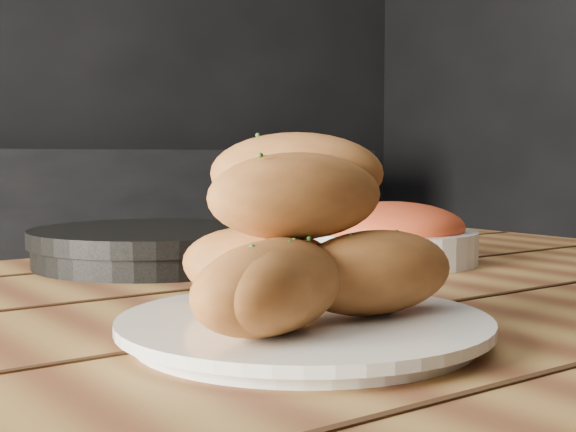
% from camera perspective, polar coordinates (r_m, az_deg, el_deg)
% --- Properties ---
extents(table, '(1.56, 0.88, 0.75)m').
position_cam_1_polar(table, '(0.73, -5.07, -13.96)').
color(table, olive).
rests_on(table, ground).
extents(plate, '(0.27, 0.27, 0.02)m').
position_cam_1_polar(plate, '(0.59, 1.16, -7.97)').
color(plate, white).
rests_on(plate, table).
extents(bread_rolls, '(0.25, 0.22, 0.13)m').
position_cam_1_polar(bread_rolls, '(0.57, 0.61, -2.20)').
color(bread_rolls, '#A8622E').
rests_on(bread_rolls, plate).
extents(skillet, '(0.44, 0.31, 0.05)m').
position_cam_1_polar(skillet, '(1.00, -9.25, -2.08)').
color(skillet, black).
rests_on(skillet, table).
extents(bowl, '(0.21, 0.21, 0.08)m').
position_cam_1_polar(bowl, '(1.01, 7.39, -1.43)').
color(bowl, white).
rests_on(bowl, table).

